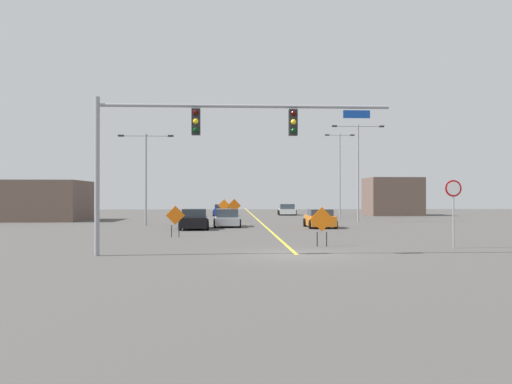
% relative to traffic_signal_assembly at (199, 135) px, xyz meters
% --- Properties ---
extents(ground, '(144.97, 144.97, 0.00)m').
position_rel_traffic_signal_assembly_xyz_m(ground, '(3.92, 0.01, -4.83)').
color(ground, '#4C4947').
extents(road_centre_stripe, '(0.16, 80.54, 0.01)m').
position_rel_traffic_signal_assembly_xyz_m(road_centre_stripe, '(3.92, 40.28, -4.83)').
color(road_centre_stripe, yellow).
rests_on(road_centre_stripe, ground).
extents(traffic_signal_assembly, '(11.82, 0.44, 6.31)m').
position_rel_traffic_signal_assembly_xyz_m(traffic_signal_assembly, '(0.00, 0.00, 0.00)').
color(traffic_signal_assembly, gray).
rests_on(traffic_signal_assembly, ground).
extents(stop_sign, '(0.76, 0.07, 3.09)m').
position_rel_traffic_signal_assembly_xyz_m(stop_sign, '(11.38, 2.35, -2.66)').
color(stop_sign, gray).
rests_on(stop_sign, ground).
extents(street_lamp_mid_right, '(3.14, 0.24, 9.01)m').
position_rel_traffic_signal_assembly_xyz_m(street_lamp_mid_right, '(12.83, 34.47, 0.41)').
color(street_lamp_mid_right, gray).
rests_on(street_lamp_mid_right, ground).
extents(street_lamp_near_right, '(4.37, 0.24, 7.31)m').
position_rel_traffic_signal_assembly_xyz_m(street_lamp_near_right, '(-5.50, 21.10, -0.38)').
color(street_lamp_near_right, gray).
rests_on(street_lamp_near_right, ground).
extents(street_lamp_far_right, '(4.77, 0.24, 8.85)m').
position_rel_traffic_signal_assembly_xyz_m(street_lamp_far_right, '(12.78, 26.12, 0.46)').
color(street_lamp_far_right, gray).
rests_on(street_lamp_far_right, ground).
extents(construction_sign_left_lane, '(1.09, 0.27, 1.80)m').
position_rel_traffic_signal_assembly_xyz_m(construction_sign_left_lane, '(-1.95, 9.46, -3.69)').
color(construction_sign_left_lane, orange).
rests_on(construction_sign_left_lane, ground).
extents(construction_sign_right_shoulder, '(1.29, 0.27, 2.09)m').
position_rel_traffic_signal_assembly_xyz_m(construction_sign_right_shoulder, '(1.57, 29.70, -3.50)').
color(construction_sign_right_shoulder, orange).
rests_on(construction_sign_right_shoulder, ground).
extents(construction_sign_right_lane, '(1.15, 0.07, 1.85)m').
position_rel_traffic_signal_assembly_xyz_m(construction_sign_right_lane, '(5.54, 3.42, -3.66)').
color(construction_sign_right_lane, orange).
rests_on(construction_sign_right_lane, ground).
extents(construction_sign_median_far, '(1.31, 0.15, 2.02)m').
position_rel_traffic_signal_assembly_xyz_m(construction_sign_median_far, '(0.53, 35.23, -3.56)').
color(construction_sign_median_far, orange).
rests_on(construction_sign_median_far, ground).
extents(car_black_approaching, '(2.28, 4.67, 1.45)m').
position_rel_traffic_signal_assembly_xyz_m(car_black_approaching, '(-1.38, 16.93, -4.15)').
color(car_black_approaching, black).
rests_on(car_black_approaching, ground).
extents(car_silver_mid, '(2.10, 3.92, 1.37)m').
position_rel_traffic_signal_assembly_xyz_m(car_silver_mid, '(0.97, 19.51, -4.19)').
color(car_silver_mid, '#B7BABF').
rests_on(car_silver_mid, ground).
extents(car_white_distant, '(2.32, 4.29, 1.37)m').
position_rel_traffic_signal_assembly_xyz_m(car_white_distant, '(8.19, 44.02, -4.19)').
color(car_white_distant, white).
rests_on(car_white_distant, ground).
extents(car_blue_passing, '(2.18, 4.56, 1.36)m').
position_rel_traffic_signal_assembly_xyz_m(car_blue_passing, '(0.21, 42.25, -4.19)').
color(car_blue_passing, '#1E389E').
rests_on(car_blue_passing, ground).
extents(car_orange_far, '(2.06, 3.99, 1.39)m').
position_rel_traffic_signal_assembly_xyz_m(car_orange_far, '(7.90, 17.96, -4.18)').
color(car_orange_far, orange).
rests_on(car_orange_far, ground).
extents(roadside_building_west, '(9.80, 7.37, 3.83)m').
position_rel_traffic_signal_assembly_xyz_m(roadside_building_west, '(-17.77, 30.34, -2.91)').
color(roadside_building_west, brown).
rests_on(roadside_building_west, ground).
extents(roadside_building_east, '(6.28, 5.64, 4.59)m').
position_rel_traffic_signal_assembly_xyz_m(roadside_building_east, '(21.04, 42.59, -2.54)').
color(roadside_building_east, brown).
rests_on(roadside_building_east, ground).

